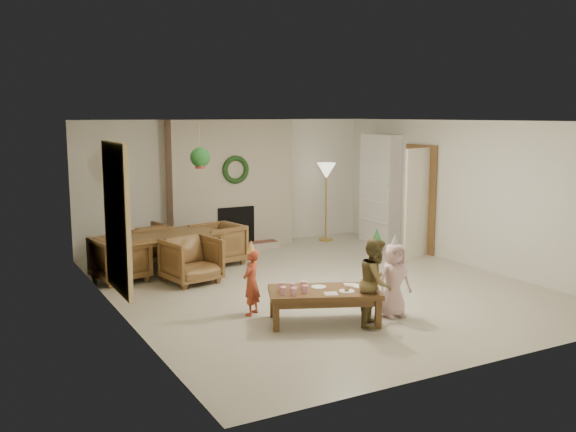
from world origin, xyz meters
TOP-DOWN VIEW (x-y plane):
  - floor at (0.00, 0.00)m, footprint 7.00×7.00m
  - ceiling at (0.00, 0.00)m, footprint 7.00×7.00m
  - wall_back at (0.00, 3.50)m, footprint 7.00×0.00m
  - wall_front at (0.00, -3.50)m, footprint 7.00×0.00m
  - wall_left at (-3.00, 0.00)m, footprint 0.00×7.00m
  - wall_right at (3.00, 0.00)m, footprint 0.00×7.00m
  - fireplace_mass at (0.00, 3.30)m, footprint 2.50×0.40m
  - fireplace_hearth at (0.00, 2.95)m, footprint 1.60×0.30m
  - fireplace_firebox at (0.00, 3.12)m, footprint 0.75×0.12m
  - fireplace_wreath at (0.00, 3.07)m, footprint 0.54×0.10m
  - floor_lamp_base at (1.99, 3.00)m, footprint 0.30×0.30m
  - floor_lamp_post at (1.99, 3.00)m, footprint 0.03×0.03m
  - floor_lamp_shade at (1.99, 3.00)m, footprint 0.39×0.39m
  - bookshelf_carcass at (2.84, 2.30)m, footprint 0.30×1.00m
  - bookshelf_shelf_a at (2.82, 2.30)m, footprint 0.30×0.92m
  - bookshelf_shelf_b at (2.82, 2.30)m, footprint 0.30×0.92m
  - bookshelf_shelf_c at (2.82, 2.30)m, footprint 0.30×0.92m
  - bookshelf_shelf_d at (2.82, 2.30)m, footprint 0.30×0.92m
  - books_row_lower at (2.80, 2.15)m, footprint 0.20×0.40m
  - books_row_mid at (2.80, 2.35)m, footprint 0.20×0.44m
  - books_row_upper at (2.80, 2.20)m, footprint 0.20×0.36m
  - door_frame at (2.96, 1.20)m, footprint 0.05×0.86m
  - door_leaf at (2.58, 0.82)m, footprint 0.77×0.32m
  - curtain_panel at (-2.96, 0.20)m, footprint 0.06×1.20m
  - dining_table at (-1.79, 1.88)m, footprint 2.00×1.35m
  - dining_chair_near at (-1.63, 1.08)m, footprint 0.90×0.91m
  - dining_chair_far at (-1.94, 2.67)m, footprint 0.90×0.91m
  - dining_chair_left at (-2.58, 1.73)m, footprint 0.91×0.90m
  - dining_chair_right at (-0.80, 2.07)m, footprint 0.91×0.90m
  - hanging_plant_cord at (-1.30, 1.50)m, footprint 0.01×0.01m
  - hanging_plant_pot at (-1.30, 1.50)m, footprint 0.16×0.16m
  - hanging_plant_foliage at (-1.30, 1.50)m, footprint 0.32×0.32m
  - coffee_table_top at (-0.82, -1.53)m, footprint 1.54×1.17m
  - coffee_table_apron at (-0.82, -1.53)m, footprint 1.40×1.03m
  - coffee_leg_fl at (-1.51, -1.55)m, footprint 0.10×0.10m
  - coffee_leg_fr at (-0.36, -2.04)m, footprint 0.10×0.10m
  - coffee_leg_bl at (-1.29, -1.03)m, footprint 0.10×0.10m
  - coffee_leg_br at (-0.14, -1.52)m, footprint 0.10×0.10m
  - cup_a at (-1.37, -1.47)m, footprint 0.10×0.10m
  - cup_b at (-1.29, -1.28)m, footprint 0.10×0.10m
  - cup_c at (-1.28, -1.57)m, footprint 0.10×0.10m
  - cup_d at (-1.19, -1.38)m, footprint 0.10×0.10m
  - cup_e at (-1.11, -1.55)m, footprint 0.10×0.10m
  - cup_f at (-1.02, -1.36)m, footprint 0.10×0.10m
  - plate_a at (-0.82, -1.40)m, footprint 0.25×0.25m
  - plate_b at (-0.62, -1.74)m, footprint 0.25×0.25m
  - plate_c at (-0.34, -1.62)m, footprint 0.25×0.25m
  - food_scoop at (-0.62, -1.74)m, footprint 0.10×0.10m
  - napkin_left at (-0.85, -1.73)m, footprint 0.21×0.21m
  - napkin_right at (-0.41, -1.50)m, footprint 0.21×0.21m
  - child_red at (-1.49, -0.81)m, footprint 0.38×0.36m
  - party_hat_red at (-1.49, -0.81)m, footprint 0.15×0.15m
  - child_plaid at (-0.31, -1.91)m, footprint 0.68×0.67m
  - party_hat_plaid at (-0.31, -1.91)m, footprint 0.17×0.17m
  - child_pink at (0.11, -1.74)m, footprint 0.48×0.32m
  - party_hat_pink at (0.11, -1.74)m, footprint 0.15×0.15m

SIDE VIEW (x-z plane):
  - floor at x=0.00m, z-range 0.00..0.00m
  - floor_lamp_base at x=1.99m, z-range 0.00..0.03m
  - fireplace_hearth at x=0.00m, z-range 0.00..0.12m
  - coffee_leg_fl at x=-1.51m, z-range 0.00..0.36m
  - coffee_leg_fr at x=-0.36m, z-range 0.00..0.36m
  - coffee_leg_bl at x=-1.29m, z-range 0.00..0.36m
  - coffee_leg_br at x=-0.14m, z-range 0.00..0.36m
  - coffee_table_apron at x=-0.82m, z-range 0.28..0.36m
  - dining_table at x=-1.79m, z-range 0.00..0.65m
  - dining_chair_near at x=-1.63m, z-range 0.00..0.71m
  - dining_chair_far at x=-1.94m, z-range 0.00..0.71m
  - dining_chair_left at x=-2.58m, z-range 0.00..0.71m
  - dining_chair_right at x=-0.80m, z-range 0.00..0.71m
  - coffee_table_top at x=-0.82m, z-range 0.36..0.42m
  - napkin_left at x=-0.85m, z-range 0.42..0.43m
  - napkin_right at x=-0.41m, z-range 0.42..0.43m
  - plate_a at x=-0.82m, z-range 0.42..0.43m
  - plate_b at x=-0.62m, z-range 0.42..0.43m
  - plate_c at x=-0.34m, z-range 0.42..0.43m
  - child_red at x=-1.49m, z-range 0.00..0.87m
  - fireplace_firebox at x=0.00m, z-range 0.07..0.82m
  - bookshelf_shelf_a at x=2.82m, z-range 0.43..0.47m
  - food_scoop at x=-0.62m, z-range 0.43..0.51m
  - cup_a at x=-1.37m, z-range 0.42..0.52m
  - cup_b at x=-1.29m, z-range 0.42..0.52m
  - cup_c at x=-1.28m, z-range 0.42..0.52m
  - cup_d at x=-1.19m, z-range 0.42..0.52m
  - cup_e at x=-1.11m, z-range 0.42..0.52m
  - cup_f at x=-1.02m, z-range 0.42..0.52m
  - child_pink at x=0.11m, z-range 0.00..0.97m
  - child_plaid at x=-0.31m, z-range 0.00..1.10m
  - books_row_lower at x=2.80m, z-range 0.47..0.71m
  - floor_lamp_post at x=1.99m, z-range 0.03..1.48m
  - bookshelf_shelf_b at x=2.82m, z-range 0.83..0.86m
  - party_hat_red at x=-1.49m, z-range 0.83..0.99m
  - books_row_mid at x=2.80m, z-range 0.87..1.11m
  - door_leaf at x=2.58m, z-range 0.00..2.00m
  - party_hat_pink at x=0.11m, z-range 0.92..1.09m
  - door_frame at x=2.96m, z-range 0.00..2.04m
  - bookshelf_carcass at x=2.84m, z-range 0.00..2.20m
  - party_hat_plaid at x=-0.31m, z-range 1.05..1.23m
  - wall_back at x=0.00m, z-range -2.25..4.75m
  - wall_front at x=0.00m, z-range -2.25..4.75m
  - wall_left at x=-3.00m, z-range -2.25..4.75m
  - wall_right at x=3.00m, z-range -2.25..4.75m
  - fireplace_mass at x=0.00m, z-range 0.00..2.50m
  - bookshelf_shelf_c at x=2.82m, z-range 1.24..1.26m
  - curtain_panel at x=-2.96m, z-range 0.25..2.25m
  - books_row_upper at x=2.80m, z-range 1.27..1.49m
  - floor_lamp_shade at x=1.99m, z-range 1.29..1.61m
  - fireplace_wreath at x=0.00m, z-range 1.28..1.82m
  - bookshelf_shelf_d at x=2.82m, z-range 1.64..1.66m
  - hanging_plant_pot at x=-1.30m, z-range 1.74..1.86m
  - hanging_plant_foliage at x=-1.30m, z-range 1.76..2.08m
  - hanging_plant_cord at x=-1.30m, z-range 1.80..2.50m
  - ceiling at x=0.00m, z-range 2.50..2.50m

